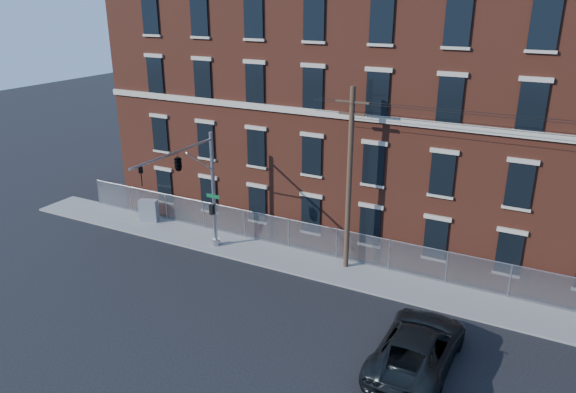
% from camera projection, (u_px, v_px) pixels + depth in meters
% --- Properties ---
extents(ground, '(140.00, 140.00, 0.00)m').
position_uv_depth(ground, '(265.00, 306.00, 26.66)').
color(ground, black).
rests_on(ground, ground).
extents(sidewalk, '(65.00, 3.00, 0.12)m').
position_uv_depth(sidewalk, '(539.00, 319.00, 25.54)').
color(sidewalk, gray).
rests_on(sidewalk, ground).
extents(mill_building, '(55.30, 14.32, 16.30)m').
position_uv_depth(mill_building, '(575.00, 114.00, 30.14)').
color(mill_building, maroon).
rests_on(mill_building, ground).
extents(chain_link_fence, '(59.06, 0.06, 1.85)m').
position_uv_depth(chain_link_fence, '(544.00, 288.00, 26.27)').
color(chain_link_fence, '#A5A8AD').
rests_on(chain_link_fence, ground).
extents(traffic_signal_mast, '(0.90, 6.75, 7.00)m').
position_uv_depth(traffic_signal_mast, '(187.00, 172.00, 29.22)').
color(traffic_signal_mast, '#9EA0A5').
rests_on(traffic_signal_mast, ground).
extents(utility_pole_near, '(1.80, 0.28, 10.00)m').
position_uv_depth(utility_pole_near, '(349.00, 177.00, 28.58)').
color(utility_pole_near, '#4F3927').
rests_on(utility_pole_near, ground).
extents(pickup_truck, '(3.02, 6.39, 1.77)m').
position_uv_depth(pickup_truck, '(417.00, 347.00, 22.16)').
color(pickup_truck, black).
rests_on(pickup_truck, ground).
extents(utility_cabinet, '(1.32, 0.96, 1.49)m').
position_uv_depth(utility_cabinet, '(149.00, 211.00, 36.22)').
color(utility_cabinet, gray).
rests_on(utility_cabinet, sidewalk).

